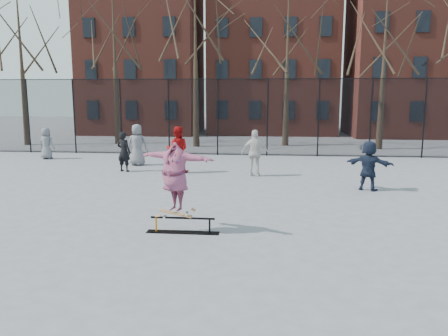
# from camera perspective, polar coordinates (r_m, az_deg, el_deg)

# --- Properties ---
(ground) EXTENTS (100.00, 100.00, 0.00)m
(ground) POSITION_cam_1_polar(r_m,az_deg,el_deg) (10.33, -1.38, -8.37)
(ground) COLOR slate
(skate_rail) EXTENTS (1.71, 0.26, 0.38)m
(skate_rail) POSITION_cam_1_polar(r_m,az_deg,el_deg) (10.30, -5.41, -7.62)
(skate_rail) COLOR black
(skate_rail) RESTS_ON ground
(skateboard) EXTENTS (0.83, 0.20, 0.10)m
(skateboard) POSITION_cam_1_polar(r_m,az_deg,el_deg) (10.25, -6.32, -6.10)
(skateboard) COLOR #A06E40
(skateboard) RESTS_ON skate_rail
(skater) EXTENTS (2.00, 1.20, 1.58)m
(skater) POSITION_cam_1_polar(r_m,az_deg,el_deg) (10.05, -6.41, -1.49)
(skater) COLOR #42388C
(skater) RESTS_ON skateboard
(bystander_grey) EXTENTS (0.82, 0.59, 1.56)m
(bystander_grey) POSITION_cam_1_polar(r_m,az_deg,el_deg) (23.36, -22.19, 3.00)
(bystander_grey) COLOR slate
(bystander_grey) RESTS_ON ground
(bystander_black) EXTENTS (0.69, 0.55, 1.66)m
(bystander_black) POSITION_cam_1_polar(r_m,az_deg,el_deg) (18.57, -12.96, 2.09)
(bystander_black) COLOR black
(bystander_black) RESTS_ON ground
(bystander_red) EXTENTS (0.97, 0.79, 1.89)m
(bystander_red) POSITION_cam_1_polar(r_m,az_deg,el_deg) (17.95, -6.10, 2.40)
(bystander_red) COLOR #A20E0F
(bystander_red) RESTS_ON ground
(bystander_white) EXTENTS (1.09, 0.49, 1.82)m
(bystander_white) POSITION_cam_1_polar(r_m,az_deg,el_deg) (17.11, 4.08, 1.96)
(bystander_white) COLOR beige
(bystander_white) RESTS_ON ground
(bystander_navy) EXTENTS (1.62, 1.12, 1.68)m
(bystander_navy) POSITION_cam_1_polar(r_m,az_deg,el_deg) (15.32, 18.37, 0.31)
(bystander_navy) COLOR #1A2235
(bystander_navy) RESTS_ON ground
(bystander_extra) EXTENTS (0.94, 0.64, 1.87)m
(bystander_extra) POSITION_cam_1_polar(r_m,az_deg,el_deg) (20.07, -11.27, 3.00)
(bystander_extra) COLOR slate
(bystander_extra) RESTS_ON ground
(fence) EXTENTS (34.03, 0.07, 4.00)m
(fence) POSITION_cam_1_polar(r_m,az_deg,el_deg) (22.81, 2.63, 6.78)
(fence) COLOR black
(fence) RESTS_ON ground
(tree_row) EXTENTS (33.66, 7.46, 10.67)m
(tree_row) POSITION_cam_1_polar(r_m,az_deg,el_deg) (27.26, 2.70, 18.42)
(tree_row) COLOR black
(tree_row) RESTS_ON ground
(rowhouses) EXTENTS (29.00, 7.00, 13.00)m
(rowhouses) POSITION_cam_1_polar(r_m,az_deg,el_deg) (35.87, 5.07, 14.21)
(rowhouses) COLOR maroon
(rowhouses) RESTS_ON ground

